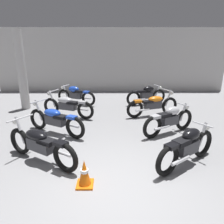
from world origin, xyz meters
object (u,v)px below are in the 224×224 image
motorcycle_right_row_0 (188,146)px  traffic_cone (85,173)px  motorcycle_left_row_0 (40,144)px  motorcycle_right_row_3 (147,95)px  support_pillar (22,71)px  motorcycle_right_row_2 (153,104)px  motorcycle_left_row_2 (67,105)px  motorcycle_left_row_1 (55,119)px  motorcycle_left_row_3 (76,95)px  motorcycle_right_row_1 (170,119)px

motorcycle_right_row_0 → traffic_cone: 2.29m
motorcycle_left_row_0 → motorcycle_right_row_3: 5.94m
support_pillar → motorcycle_right_row_2: bearing=-10.9°
traffic_cone → motorcycle_left_row_2: bearing=105.5°
motorcycle_left_row_2 → motorcycle_left_row_1: bearing=-91.9°
motorcycle_left_row_3 → motorcycle_right_row_0: bearing=-57.5°
motorcycle_right_row_3 → motorcycle_left_row_3: bearing=-180.0°
motorcycle_left_row_3 → motorcycle_right_row_1: bearing=-45.1°
motorcycle_left_row_0 → motorcycle_left_row_2: bearing=90.6°
support_pillar → motorcycle_right_row_1: bearing=-26.8°
motorcycle_left_row_0 → motorcycle_right_row_3: motorcycle_left_row_0 is taller
motorcycle_left_row_2 → motorcycle_right_row_0: 4.72m
motorcycle_left_row_2 → motorcycle_right_row_2: 3.25m
motorcycle_right_row_2 → support_pillar: bearing=169.1°
motorcycle_right_row_1 → traffic_cone: (-2.27, -2.45, -0.20)m
motorcycle_left_row_0 → motorcycle_right_row_1: bearing=25.5°
motorcycle_right_row_0 → motorcycle_right_row_2: 3.48m
motorcycle_left_row_1 → motorcycle_left_row_3: motorcycle_left_row_1 is taller
motorcycle_left_row_2 → motorcycle_right_row_0: bearing=-45.5°
motorcycle_left_row_2 → motorcycle_right_row_2: (3.25, 0.11, 0.00)m
motorcycle_right_row_0 → motorcycle_left_row_1: bearing=152.0°
support_pillar → motorcycle_left_row_2: support_pillar is taller
motorcycle_left_row_1 → traffic_cone: motorcycle_left_row_1 is taller
motorcycle_right_row_2 → traffic_cone: size_ratio=3.86×
motorcycle_left_row_1 → motorcycle_right_row_1: bearing=-0.5°
motorcycle_right_row_1 → motorcycle_left_row_1: bearing=179.5°
motorcycle_right_row_3 → traffic_cone: 6.22m
motorcycle_left_row_0 → traffic_cone: (1.10, -0.85, -0.19)m
motorcycle_left_row_2 → motorcycle_right_row_0: (3.30, -3.37, 0.01)m
motorcycle_left_row_2 → motorcycle_left_row_3: (0.03, 1.76, 0.01)m
motorcycle_left_row_3 → traffic_cone: (1.10, -5.83, -0.20)m
support_pillar → motorcycle_right_row_0: bearing=-40.1°
motorcycle_right_row_2 → motorcycle_left_row_3: bearing=152.8°
motorcycle_right_row_1 → motorcycle_left_row_3: bearing=134.9°
motorcycle_right_row_0 → traffic_cone: (-2.18, -0.70, -0.20)m
motorcycle_left_row_2 → traffic_cone: (1.13, -4.07, -0.19)m
support_pillar → motorcycle_right_row_3: 5.46m
motorcycle_left_row_3 → traffic_cone: motorcycle_left_row_3 is taller
motorcycle_left_row_1 → traffic_cone: size_ratio=3.59×
motorcycle_right_row_1 → motorcycle_right_row_2: 1.73m
motorcycle_left_row_1 → motorcycle_right_row_2: size_ratio=0.93×
motorcycle_left_row_1 → motorcycle_left_row_2: same height
support_pillar → motorcycle_left_row_0: bearing=-64.6°
traffic_cone → motorcycle_right_row_1: bearing=47.3°
motorcycle_left_row_3 → motorcycle_left_row_0: bearing=-90.0°
motorcycle_right_row_0 → motorcycle_right_row_3: same height
motorcycle_left_row_3 → motorcycle_right_row_2: (3.22, -1.65, -0.01)m
motorcycle_left_row_1 → motorcycle_right_row_2: bearing=27.1°
motorcycle_left_row_3 → motorcycle_right_row_2: size_ratio=0.89×
motorcycle_right_row_2 → motorcycle_right_row_3: (0.03, 1.65, 0.01)m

